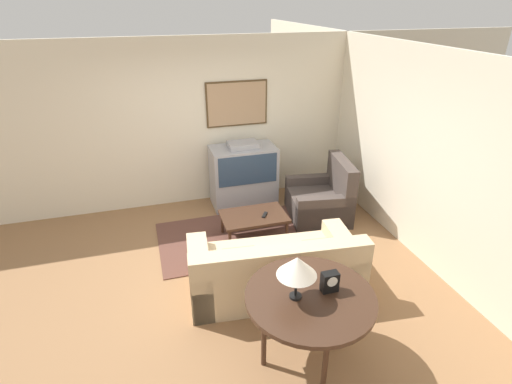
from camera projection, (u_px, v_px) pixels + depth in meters
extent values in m
plane|color=#8E6642|center=(224.00, 269.00, 5.22)|extent=(12.00, 12.00, 0.00)
cube|color=beige|center=(193.00, 124.00, 6.46)|extent=(12.00, 0.06, 2.70)
cube|color=#4C381E|center=(237.00, 104.00, 6.47)|extent=(1.01, 0.03, 0.73)
cube|color=tan|center=(237.00, 104.00, 6.46)|extent=(0.96, 0.01, 0.68)
cube|color=beige|center=(415.00, 152.00, 5.29)|extent=(0.06, 12.00, 2.70)
cube|color=brown|center=(247.00, 235.00, 5.95)|extent=(2.57, 1.42, 0.01)
cube|color=#9E9EA3|center=(244.00, 191.00, 6.80)|extent=(1.06, 0.59, 0.46)
cube|color=#9E9EA3|center=(243.00, 163.00, 6.57)|extent=(1.06, 0.59, 0.56)
cube|color=#2D425B|center=(248.00, 170.00, 6.32)|extent=(0.96, 0.01, 0.49)
cube|color=#9E9EA3|center=(243.00, 145.00, 6.43)|extent=(0.48, 0.32, 0.09)
cube|color=#CCB289|center=(273.00, 272.00, 4.83)|extent=(2.09, 1.18, 0.42)
cube|color=#CCB289|center=(282.00, 264.00, 4.32)|extent=(2.02, 0.42, 0.39)
cube|color=#CCB289|center=(343.00, 259.00, 4.95)|extent=(0.34, 1.00, 0.58)
cube|color=#CCB289|center=(200.00, 275.00, 4.65)|extent=(0.34, 1.00, 0.58)
cube|color=gray|center=(318.00, 254.00, 4.52)|extent=(0.37, 0.15, 0.34)
cube|color=gray|center=(239.00, 263.00, 4.37)|extent=(0.37, 0.15, 0.34)
cube|color=#473D38|center=(318.00, 205.00, 6.39)|extent=(1.03, 1.08, 0.41)
cube|color=#473D38|center=(342.00, 177.00, 6.22)|extent=(0.33, 0.97, 0.55)
cube|color=#473D38|center=(312.00, 190.00, 6.71)|extent=(0.90, 0.30, 0.55)
cube|color=#473D38|center=(325.00, 213.00, 6.01)|extent=(0.90, 0.30, 0.55)
cube|color=#3D2619|center=(254.00, 216.00, 5.75)|extent=(0.93, 0.61, 0.04)
cylinder|color=#3D2619|center=(230.00, 241.00, 5.51)|extent=(0.04, 0.04, 0.34)
cylinder|color=#3D2619|center=(287.00, 232.00, 5.72)|extent=(0.04, 0.04, 0.34)
cylinder|color=#3D2619|center=(222.00, 223.00, 5.95)|extent=(0.04, 0.04, 0.34)
cylinder|color=#3D2619|center=(275.00, 215.00, 6.16)|extent=(0.04, 0.04, 0.34)
cylinder|color=#3D2619|center=(310.00, 297.00, 3.59)|extent=(1.19, 1.19, 0.04)
cube|color=#3D2619|center=(310.00, 302.00, 3.62)|extent=(1.01, 0.47, 0.08)
cylinder|color=#3D2619|center=(264.00, 335.00, 3.71)|extent=(0.05, 0.05, 0.76)
cylinder|color=#3D2619|center=(344.00, 317.00, 3.93)|extent=(0.05, 0.05, 0.76)
cylinder|color=#3D2619|center=(325.00, 362.00, 3.44)|extent=(0.05, 0.05, 0.76)
cylinder|color=black|center=(295.00, 296.00, 3.55)|extent=(0.11, 0.11, 0.02)
cylinder|color=black|center=(296.00, 278.00, 3.46)|extent=(0.02, 0.02, 0.37)
cone|color=silver|center=(297.00, 266.00, 3.41)|extent=(0.35, 0.35, 0.18)
cube|color=black|center=(330.00, 282.00, 3.60)|extent=(0.15, 0.09, 0.19)
cylinder|color=white|center=(332.00, 282.00, 3.54)|extent=(0.10, 0.01, 0.10)
cube|color=black|center=(265.00, 215.00, 5.72)|extent=(0.12, 0.16, 0.02)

